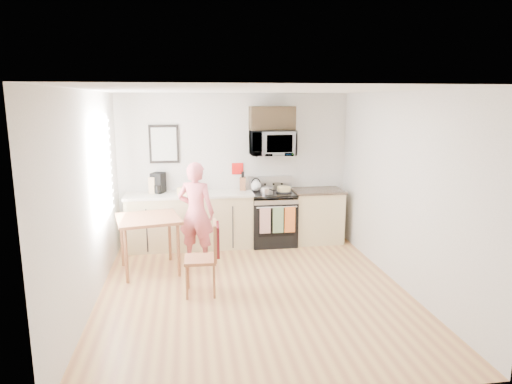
{
  "coord_description": "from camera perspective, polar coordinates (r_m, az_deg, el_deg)",
  "views": [
    {
      "loc": [
        -0.81,
        -5.6,
        2.48
      ],
      "look_at": [
        0.19,
        1.0,
        1.13
      ],
      "focal_mm": 32.0,
      "sensor_mm": 36.0,
      "label": 1
    }
  ],
  "objects": [
    {
      "name": "microwave",
      "position": [
        7.84,
        2.05,
        6.14
      ],
      "size": [
        0.76,
        0.51,
        0.42
      ],
      "primitive_type": "imported",
      "color": "#AAABAF",
      "rests_on": "back_wall"
    },
    {
      "name": "range",
      "position": [
        7.98,
        2.12,
        -3.44
      ],
      "size": [
        0.76,
        0.7,
        1.16
      ],
      "color": "black",
      "rests_on": "floor"
    },
    {
      "name": "fruit_bowl",
      "position": [
        7.91,
        -7.95,
        0.39
      ],
      "size": [
        0.25,
        0.25,
        0.11
      ],
      "color": "white",
      "rests_on": "countertop_left"
    },
    {
      "name": "window",
      "position": [
        6.57,
        -18.62,
        2.67
      ],
      "size": [
        0.06,
        1.4,
        1.5
      ],
      "color": "silver",
      "rests_on": "left_wall"
    },
    {
      "name": "pot",
      "position": [
        7.71,
        1.36,
        0.16
      ],
      "size": [
        0.21,
        0.35,
        0.1
      ],
      "rotation": [
        0.0,
        0.0,
        0.31
      ],
      "color": "#AAABAF",
      "rests_on": "range"
    },
    {
      "name": "countertop_right",
      "position": [
        8.07,
        7.7,
        0.16
      ],
      "size": [
        0.88,
        0.64,
        0.04
      ],
      "primitive_type": "cube",
      "color": "black",
      "rests_on": "cabinet_right"
    },
    {
      "name": "front_wall",
      "position": [
        3.6,
        4.98,
        -7.8
      ],
      "size": [
        4.0,
        0.04,
        2.6
      ],
      "primitive_type": "cube",
      "color": "beige",
      "rests_on": "floor"
    },
    {
      "name": "cabinet_left",
      "position": [
        7.86,
        -8.23,
        -3.67
      ],
      "size": [
        2.1,
        0.6,
        0.9
      ],
      "primitive_type": "cube",
      "color": "#D5BC88",
      "rests_on": "floor"
    },
    {
      "name": "wall_trivet",
      "position": [
        8.02,
        -2.33,
        2.94
      ],
      "size": [
        0.2,
        0.02,
        0.2
      ],
      "primitive_type": "cube",
      "color": "#B7110F",
      "rests_on": "back_wall"
    },
    {
      "name": "upper_cabinet",
      "position": [
        7.86,
        2.01,
        9.21
      ],
      "size": [
        0.76,
        0.35,
        0.4
      ],
      "primitive_type": "cube",
      "color": "black",
      "rests_on": "back_wall"
    },
    {
      "name": "utensil_crock",
      "position": [
        7.91,
        -7.3,
        1.03
      ],
      "size": [
        0.11,
        0.11,
        0.32
      ],
      "color": "#B7110F",
      "rests_on": "countertop_left"
    },
    {
      "name": "left_wall",
      "position": [
        5.84,
        -20.14,
        -0.95
      ],
      "size": [
        0.04,
        4.6,
        2.6
      ],
      "primitive_type": "cube",
      "color": "beige",
      "rests_on": "floor"
    },
    {
      "name": "coffee_maker",
      "position": [
        7.87,
        -12.13,
        1.06
      ],
      "size": [
        0.26,
        0.31,
        0.34
      ],
      "rotation": [
        0.0,
        0.0,
        -0.38
      ],
      "color": "black",
      "rests_on": "countertop_left"
    },
    {
      "name": "chair",
      "position": [
        5.93,
        -5.68,
        -6.96
      ],
      "size": [
        0.47,
        0.42,
        0.96
      ],
      "rotation": [
        0.0,
        0.0,
        -0.04
      ],
      "color": "brown",
      "rests_on": "floor"
    },
    {
      "name": "milk_carton",
      "position": [
        7.84,
        -12.79,
        0.84
      ],
      "size": [
        0.14,
        0.14,
        0.28
      ],
      "primitive_type": "cube",
      "rotation": [
        0.0,
        0.0,
        -0.33
      ],
      "color": "tan",
      "rests_on": "countertop_left"
    },
    {
      "name": "back_wall",
      "position": [
        8.03,
        -2.69,
        2.94
      ],
      "size": [
        4.0,
        0.04,
        2.6
      ],
      "primitive_type": "cube",
      "color": "beige",
      "rests_on": "floor"
    },
    {
      "name": "kettle",
      "position": [
        7.95,
        -0.02,
        0.84
      ],
      "size": [
        0.18,
        0.18,
        0.23
      ],
      "color": "white",
      "rests_on": "range"
    },
    {
      "name": "person",
      "position": [
        7.05,
        -7.5,
        -2.58
      ],
      "size": [
        0.67,
        0.55,
        1.58
      ],
      "primitive_type": "imported",
      "rotation": [
        0.0,
        0.0,
        2.79
      ],
      "color": "#C0344B",
      "rests_on": "floor"
    },
    {
      "name": "knife_block",
      "position": [
        7.95,
        -1.67,
        1.05
      ],
      "size": [
        0.12,
        0.15,
        0.22
      ],
      "primitive_type": "cube",
      "rotation": [
        0.0,
        0.0,
        -0.15
      ],
      "color": "brown",
      "rests_on": "countertop_left"
    },
    {
      "name": "cabinet_right",
      "position": [
        8.18,
        7.61,
        -3.07
      ],
      "size": [
        0.84,
        0.6,
        0.9
      ],
      "primitive_type": "cube",
      "color": "#D5BC88",
      "rests_on": "floor"
    },
    {
      "name": "wall_art",
      "position": [
        7.92,
        -11.42,
        5.89
      ],
      "size": [
        0.5,
        0.04,
        0.65
      ],
      "color": "black",
      "rests_on": "back_wall"
    },
    {
      "name": "ceiling",
      "position": [
        5.66,
        -0.35,
        12.62
      ],
      "size": [
        4.0,
        4.6,
        0.04
      ],
      "primitive_type": "cube",
      "color": "white",
      "rests_on": "back_wall"
    },
    {
      "name": "bread_bag",
      "position": [
        7.64,
        -8.59,
        0.09
      ],
      "size": [
        0.34,
        0.29,
        0.12
      ],
      "primitive_type": "cube",
      "rotation": [
        0.0,
        0.0,
        -0.57
      ],
      "color": "#D8B371",
      "rests_on": "countertop_left"
    },
    {
      "name": "floor",
      "position": [
        6.18,
        -0.32,
        -12.27
      ],
      "size": [
        4.6,
        4.6,
        0.0
      ],
      "primitive_type": "plane",
      "color": "#A76940",
      "rests_on": "ground"
    },
    {
      "name": "dining_table",
      "position": [
        6.81,
        -13.31,
        -3.86
      ],
      "size": [
        0.9,
        0.9,
        0.82
      ],
      "rotation": [
        0.0,
        0.0,
        0.21
      ],
      "color": "brown",
      "rests_on": "floor"
    },
    {
      "name": "countertop_left",
      "position": [
        7.76,
        -8.33,
        -0.32
      ],
      "size": [
        2.14,
        0.64,
        0.04
      ],
      "primitive_type": "cube",
      "color": "beige",
      "rests_on": "cabinet_left"
    },
    {
      "name": "cake",
      "position": [
        7.87,
        3.51,
        0.31
      ],
      "size": [
        0.28,
        0.28,
        0.09
      ],
      "color": "black",
      "rests_on": "range"
    },
    {
      "name": "right_wall",
      "position": [
        6.37,
        17.76,
        0.19
      ],
      "size": [
        0.04,
        4.6,
        2.6
      ],
      "primitive_type": "cube",
      "color": "beige",
      "rests_on": "floor"
    }
  ]
}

